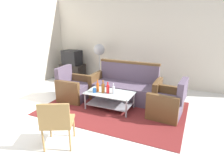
# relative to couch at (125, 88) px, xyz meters

# --- Properties ---
(ground_plane) EXTENTS (14.00, 14.00, 0.00)m
(ground_plane) POSITION_rel_couch_xyz_m (0.10, -1.55, -0.32)
(ground_plane) COLOR white
(wall_back) EXTENTS (6.52, 0.12, 2.80)m
(wall_back) POSITION_rel_couch_xyz_m (0.10, 1.51, 1.08)
(wall_back) COLOR silver
(wall_back) RESTS_ON ground
(rug) EXTENTS (3.24, 2.15, 0.01)m
(rug) POSITION_rel_couch_xyz_m (-0.04, -0.68, -0.31)
(rug) COLOR maroon
(rug) RESTS_ON ground
(couch) EXTENTS (1.80, 0.74, 0.96)m
(couch) POSITION_rel_couch_xyz_m (0.00, 0.00, 0.00)
(couch) COLOR #5B4C60
(couch) RESTS_ON rug
(armchair_left) EXTENTS (0.72, 0.78, 0.85)m
(armchair_left) POSITION_rel_couch_xyz_m (-1.24, -0.56, -0.03)
(armchair_left) COLOR #5B4C60
(armchair_left) RESTS_ON rug
(armchair_right) EXTENTS (0.75, 0.81, 0.85)m
(armchair_right) POSITION_rel_couch_xyz_m (1.17, -0.53, -0.03)
(armchair_right) COLOR #5B4C60
(armchair_right) RESTS_ON rug
(coffee_table) EXTENTS (1.10, 0.60, 0.40)m
(coffee_table) POSITION_rel_couch_xyz_m (-0.12, -0.72, -0.04)
(coffee_table) COLOR silver
(coffee_table) RESTS_ON rug
(bottle_orange) EXTENTS (0.07, 0.07, 0.29)m
(bottle_orange) POSITION_rel_couch_xyz_m (-0.41, -0.76, 0.20)
(bottle_orange) COLOR #D85919
(bottle_orange) RESTS_ON coffee_table
(bottle_clear) EXTENTS (0.06, 0.06, 0.25)m
(bottle_clear) POSITION_rel_couch_xyz_m (-0.02, -0.74, 0.19)
(bottle_clear) COLOR silver
(bottle_clear) RESTS_ON coffee_table
(bottle_brown) EXTENTS (0.08, 0.08, 0.30)m
(bottle_brown) POSITION_rel_couch_xyz_m (-0.26, -0.78, 0.21)
(bottle_brown) COLOR brown
(bottle_brown) RESTS_ON coffee_table
(bottle_red) EXTENTS (0.07, 0.07, 0.27)m
(bottle_red) POSITION_rel_couch_xyz_m (-0.15, -0.76, 0.20)
(bottle_red) COLOR red
(bottle_red) RESTS_ON coffee_table
(cup) EXTENTS (0.08, 0.08, 0.10)m
(cup) POSITION_rel_couch_xyz_m (-0.45, -0.85, 0.14)
(cup) COLOR #2659A5
(cup) RESTS_ON coffee_table
(tv_stand) EXTENTS (0.80, 0.50, 0.52)m
(tv_stand) POSITION_rel_couch_xyz_m (-2.35, 1.00, -0.06)
(tv_stand) COLOR black
(tv_stand) RESTS_ON ground
(television) EXTENTS (0.64, 0.50, 0.48)m
(television) POSITION_rel_couch_xyz_m (-2.35, 1.00, 0.44)
(television) COLOR black
(television) RESTS_ON tv_stand
(pedestal_fan) EXTENTS (0.36, 0.36, 1.27)m
(pedestal_fan) POSITION_rel_couch_xyz_m (-1.31, 1.05, 0.70)
(pedestal_fan) COLOR #2D2D33
(pedestal_fan) RESTS_ON ground
(wicker_chair) EXTENTS (0.64, 0.64, 0.84)m
(wicker_chair) POSITION_rel_couch_xyz_m (-0.28, -2.39, 0.18)
(wicker_chair) COLOR #AD844C
(wicker_chair) RESTS_ON ground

